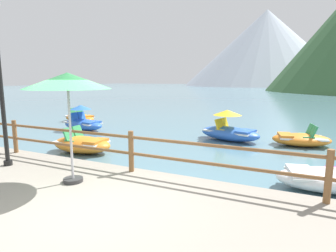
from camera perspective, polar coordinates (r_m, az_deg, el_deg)
name	(u,v)px	position (r m, az deg, el deg)	size (l,w,h in m)	color
ground_plane	(277,97)	(43.99, 21.06, 5.49)	(200.00, 200.00, 0.00)	slate
dock_railing	(131,147)	(6.55, -7.44, -4.22)	(23.92, 0.12, 0.95)	brown
beach_umbrella	(68,82)	(5.96, -19.53, 8.26)	(1.70, 1.70, 2.24)	#B2B2B7
pedal_boat_0	(229,130)	(12.04, 12.25, -0.89)	(2.81, 1.84, 1.26)	blue
pedal_boat_1	(83,122)	(14.74, -16.75, 0.76)	(2.54, 1.43, 1.25)	blue
pedal_boat_2	(301,139)	(11.96, 25.17, -2.40)	(2.35, 1.70, 0.82)	orange
pedal_boat_3	(82,144)	(10.27, -16.90, -3.47)	(2.27, 1.29, 0.88)	orange
pedal_boat_4	(331,179)	(7.51, 29.91, -9.21)	(2.62, 1.74, 0.85)	white
pedal_boat_5	(80,118)	(17.61, -17.36, 1.60)	(2.78, 1.94, 0.83)	orange
distant_peak	(266,48)	(119.85, 19.02, 14.57)	(62.13, 62.13, 28.74)	#A8B2C1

